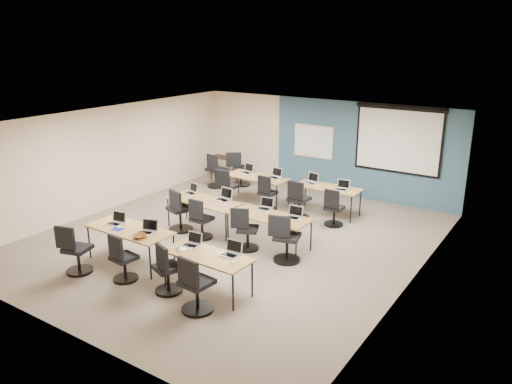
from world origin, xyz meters
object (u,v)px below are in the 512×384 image
Objects in this scene: projector_screen at (398,136)px; task_chair_1 at (122,262)px; laptop_7 at (294,215)px; utility_table at (223,160)px; task_chair_7 at (285,242)px; laptop_10 at (312,181)px; spare_chair_b at (215,173)px; task_chair_5 at (200,222)px; training_table_back_left at (256,178)px; training_table_mid_right at (269,217)px; task_chair_11 at (333,211)px; task_chair_10 at (298,203)px; laptop_5 at (224,197)px; task_chair_9 at (267,196)px; laptop_9 at (275,175)px; whiteboard at (314,142)px; laptop_4 at (192,191)px; laptop_0 at (116,221)px; spare_chair_a at (239,172)px; task_chair_3 at (195,289)px; task_chair_6 at (246,232)px; training_table_mid_left at (204,202)px; task_chair_2 at (167,273)px; laptop_3 at (231,251)px; task_chair_0 at (75,253)px; task_chair_8 at (226,190)px; laptop_8 at (247,170)px; laptop_2 at (192,242)px; training_table_front_right at (207,257)px; laptop_1 at (147,230)px; task_chair_4 at (179,214)px; laptop_6 at (265,206)px; training_table_front_left at (130,231)px; training_table_back_right at (327,189)px.

task_chair_1 is at bearing -110.59° from projector_screen.
laptop_7 is 0.38× the size of utility_table.
task_chair_7 is 3.36m from laptop_10.
spare_chair_b reaches higher than task_chair_7.
training_table_back_left is at bearing 98.43° from task_chair_5.
projector_screen is 1.30× the size of training_table_mid_right.
task_chair_1 is 5.21m from task_chair_11.
task_chair_11 is (0.94, 0.04, -0.03)m from task_chair_10.
laptop_5 is (-1.45, 0.33, 0.11)m from training_table_mid_right.
laptop_10 is at bearing 38.93° from task_chair_9.
whiteboard is at bearing 93.60° from laptop_9.
laptop_7 reaches higher than laptop_4.
training_table_back_left is 2.13× the size of utility_table.
laptop_7 is at bearing 30.02° from laptop_0.
spare_chair_a reaches higher than utility_table.
laptop_7 is at bearing -40.91° from training_table_back_left.
task_chair_3 is (2.76, -0.80, -0.37)m from laptop_0.
spare_chair_a is at bearing 102.09° from task_chair_6.
training_table_mid_left and training_table_back_left have the same top height.
task_chair_3 reaches higher than task_chair_2.
laptop_3 is 0.95× the size of laptop_10.
laptop_3 is at bearing -38.81° from training_table_mid_left.
laptop_3 is 0.31× the size of spare_chair_b.
laptop_0 reaches higher than task_chair_9.
laptop_3 is at bearing -7.60° from laptop_0.
task_chair_0 is 0.98× the size of task_chair_8.
laptop_4 is (0.02, 3.43, 0.38)m from task_chair_0.
task_chair_2 reaches higher than training_table_back_left.
training_table_mid_right is 5.40× the size of laptop_8.
task_chair_2 is (-0.09, -0.61, -0.39)m from laptop_2.
projector_screen is 7.86m from task_chair_1.
training_table_front_right and training_table_mid_right have the same top height.
training_table_mid_right is at bearing -40.90° from task_chair_8.
task_chair_4 reaches higher than laptop_1.
laptop_4 is 0.98m from laptop_5.
task_chair_5 is 4.06m from spare_chair_b.
laptop_6 reaches higher than training_table_mid_left.
task_chair_5 reaches higher than training_table_front_left.
laptop_8 is at bearing 179.66° from training_table_back_right.
task_chair_5 is 1.00× the size of task_chair_6.
laptop_2 is (-0.48, 0.17, 0.11)m from training_table_front_right.
laptop_3 is at bearing -75.70° from task_chair_10.
projector_screen is 6.99× the size of laptop_9.
training_table_mid_left is at bearing -126.45° from task_chair_10.
laptop_4 is 0.33× the size of task_chair_5.
task_chair_11 is at bearing -55.86° from spare_chair_a.
laptop_6 is (2.14, 3.45, 0.38)m from task_chair_0.
task_chair_10 reaches higher than training_table_back_right.
projector_screen is 2.46× the size of task_chair_2.
whiteboard is 4.31m from laptop_4.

